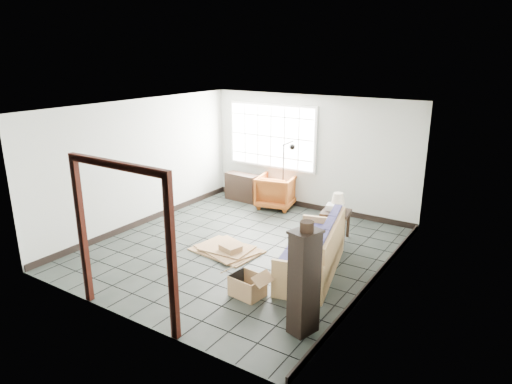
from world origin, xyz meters
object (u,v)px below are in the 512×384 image
Objects in this scene: armchair at (276,190)px; tall_shelf at (304,282)px; futon_sofa at (315,254)px; side_table at (336,216)px.

armchair is 5.00m from tall_shelf.
futon_sofa is 3.60× the size of side_table.
armchair reaches higher than side_table.
side_table is 0.42× the size of tall_shelf.
tall_shelf is at bearing -73.77° from side_table.
side_table is (1.93, -1.03, 0.05)m from armchair.
futon_sofa is at bearing 126.52° from tall_shelf.
tall_shelf reaches higher than side_table.
futon_sofa is 3.36m from armchair.
armchair is (-2.23, 2.51, 0.09)m from futon_sofa.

